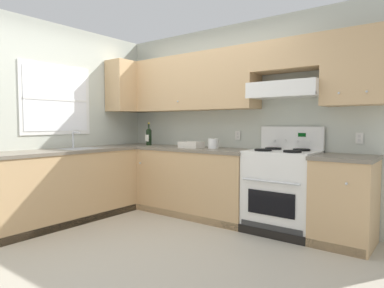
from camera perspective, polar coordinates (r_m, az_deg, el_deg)
name	(u,v)px	position (r m, az deg, el deg)	size (l,w,h in m)	color
ground_plane	(134,242)	(3.72, -9.81, -15.95)	(7.04, 7.04, 0.00)	#B2AA99
wall_back	(240,105)	(4.49, 8.10, 6.54)	(4.68, 0.57, 2.55)	beige
wall_left	(64,116)	(4.92, -20.76, 4.49)	(0.47, 4.00, 2.55)	beige
counter_back_run	(205,183)	(4.50, 2.15, -6.57)	(3.60, 0.65, 0.91)	tan
counter_left_run	(65,185)	(4.57, -20.63, -6.52)	(0.63, 1.91, 1.13)	tan
stove	(282,190)	(4.00, 14.93, -7.55)	(0.76, 0.62, 1.20)	white
wine_bottle	(149,136)	(5.14, -7.31, 1.34)	(0.08, 0.09, 0.34)	black
bowl	(191,146)	(4.52, -0.11, -0.28)	(0.30, 0.21, 0.08)	beige
paper_towel_roll	(213,144)	(4.43, 3.63, 0.08)	(0.14, 0.14, 0.13)	white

